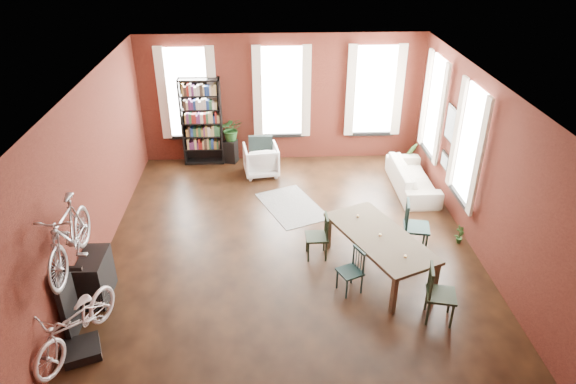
{
  "coord_description": "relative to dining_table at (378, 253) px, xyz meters",
  "views": [
    {
      "loc": [
        -0.43,
        -7.79,
        5.7
      ],
      "look_at": [
        -0.03,
        0.6,
        1.09
      ],
      "focal_mm": 32.0,
      "sensor_mm": 36.0,
      "label": 1
    }
  ],
  "objects": [
    {
      "name": "room",
      "position": [
        -1.27,
        1.05,
        1.76
      ],
      "size": [
        9.0,
        9.04,
        3.22
      ],
      "color": "black",
      "rests_on": "ground"
    },
    {
      "name": "dining_table",
      "position": [
        0.0,
        0.0,
        0.0
      ],
      "size": [
        1.8,
        2.42,
        0.75
      ],
      "primitive_type": "cube",
      "rotation": [
        0.0,
        0.0,
        0.42
      ],
      "color": "brown",
      "rests_on": "ground"
    },
    {
      "name": "dining_chair_a",
      "position": [
        -0.59,
        -0.53,
        0.03
      ],
      "size": [
        0.49,
        0.49,
        0.8
      ],
      "primitive_type": "cube",
      "rotation": [
        0.0,
        0.0,
        -1.14
      ],
      "color": "#173333",
      "rests_on": "ground"
    },
    {
      "name": "dining_chair_b",
      "position": [
        -1.05,
        0.49,
        0.06
      ],
      "size": [
        0.41,
        0.41,
        0.87
      ],
      "primitive_type": "cube",
      "rotation": [
        0.0,
        0.0,
        -1.56
      ],
      "color": "black",
      "rests_on": "ground"
    },
    {
      "name": "dining_chair_c",
      "position": [
        0.72,
        -1.27,
        0.11
      ],
      "size": [
        0.54,
        0.54,
        0.97
      ],
      "primitive_type": "cube",
      "rotation": [
        0.0,
        0.0,
        1.34
      ],
      "color": "#1E2E1B",
      "rests_on": "ground"
    },
    {
      "name": "dining_chair_d",
      "position": [
        0.84,
        0.61,
        0.14
      ],
      "size": [
        0.56,
        0.56,
        1.02
      ],
      "primitive_type": "cube",
      "rotation": [
        0.0,
        0.0,
        1.36
      ],
      "color": "#163230",
      "rests_on": "ground"
    },
    {
      "name": "bookshelf",
      "position": [
        -3.52,
        4.73,
        0.73
      ],
      "size": [
        1.0,
        0.32,
        2.2
      ],
      "primitive_type": "cube",
      "color": "black",
      "rests_on": "ground"
    },
    {
      "name": "white_armchair",
      "position": [
        -2.07,
        3.99,
        0.04
      ],
      "size": [
        0.9,
        0.85,
        0.83
      ],
      "primitive_type": "imported",
      "rotation": [
        0.0,
        0.0,
        3.28
      ],
      "color": "white",
      "rests_on": "ground"
    },
    {
      "name": "cream_sofa",
      "position": [
        1.43,
        3.03,
        0.03
      ],
      "size": [
        0.61,
        2.08,
        0.81
      ],
      "primitive_type": "imported",
      "rotation": [
        0.0,
        0.0,
        1.57
      ],
      "color": "beige",
      "rests_on": "ground"
    },
    {
      "name": "striped_rug",
      "position": [
        -1.41,
        2.36,
        -0.37
      ],
      "size": [
        1.63,
        1.97,
        0.01
      ],
      "primitive_type": "cube",
      "rotation": [
        0.0,
        0.0,
        0.4
      ],
      "color": "black",
      "rests_on": "ground"
    },
    {
      "name": "bike_trainer",
      "position": [
        -4.7,
        -1.77,
        -0.3
      ],
      "size": [
        0.65,
        0.65,
        0.15
      ],
      "primitive_type": "cube",
      "rotation": [
        0.0,
        0.0,
        0.36
      ],
      "color": "black",
      "rests_on": "ground"
    },
    {
      "name": "bike_wall_rack",
      "position": [
        -4.92,
        -1.37,
        0.28
      ],
      "size": [
        0.16,
        0.6,
        1.3
      ],
      "primitive_type": "cube",
      "color": "black",
      "rests_on": "ground"
    },
    {
      "name": "console_table",
      "position": [
        -4.8,
        -0.47,
        0.03
      ],
      "size": [
        0.4,
        0.8,
        0.8
      ],
      "primitive_type": "cube",
      "color": "black",
      "rests_on": "ground"
    },
    {
      "name": "plant_stand",
      "position": [
        -2.84,
        4.73,
        -0.08
      ],
      "size": [
        0.37,
        0.37,
        0.59
      ],
      "primitive_type": "cube",
      "rotation": [
        0.0,
        0.0,
        -0.31
      ],
      "color": "black",
      "rests_on": "ground"
    },
    {
      "name": "plant_by_sofa",
      "position": [
        1.6,
        4.08,
        -0.21
      ],
      "size": [
        0.51,
        0.78,
        0.32
      ],
      "primitive_type": "imported",
      "rotation": [
        0.0,
        0.0,
        0.16
      ],
      "color": "#315B24",
      "rests_on": "ground"
    },
    {
      "name": "plant_small",
      "position": [
        1.77,
        0.79,
        -0.31
      ],
      "size": [
        0.37,
        0.43,
        0.14
      ],
      "primitive_type": "imported",
      "rotation": [
        0.0,
        0.0,
        0.54
      ],
      "color": "#275421",
      "rests_on": "ground"
    },
    {
      "name": "bicycle_floor",
      "position": [
        -4.68,
        -1.76,
        0.64
      ],
      "size": [
        0.88,
        1.06,
        1.73
      ],
      "primitive_type": "imported",
      "rotation": [
        0.0,
        0.0,
        -0.35
      ],
      "color": "silver",
      "rests_on": "bike_trainer"
    },
    {
      "name": "bicycle_hung",
      "position": [
        -4.67,
        -1.37,
        1.76
      ],
      "size": [
        0.47,
        1.0,
        1.66
      ],
      "primitive_type": "imported",
      "color": "#A5A8AD",
      "rests_on": "bike_wall_rack"
    },
    {
      "name": "plant_on_stand",
      "position": [
        -2.8,
        4.76,
        0.45
      ],
      "size": [
        0.59,
        0.65,
        0.48
      ],
      "primitive_type": "imported",
      "rotation": [
        0.0,
        0.0,
        0.07
      ],
      "color": "#235622",
      "rests_on": "plant_stand"
    }
  ]
}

